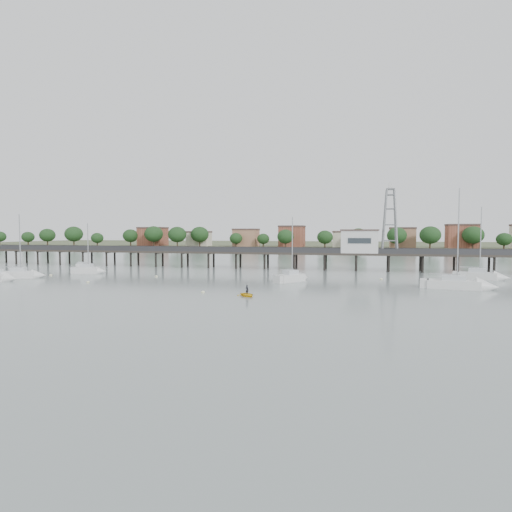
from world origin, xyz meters
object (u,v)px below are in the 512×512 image
(sailboat_d, at_px, (466,285))
(yellow_dinghy, at_px, (247,296))
(sailboat_c, at_px, (295,278))
(sailboat_b, at_px, (91,270))
(pier, at_px, (252,253))
(white_tender, at_px, (84,265))
(sailboat_e, at_px, (486,276))
(lattice_tower, at_px, (390,221))
(sailboat_f, at_px, (25,275))

(sailboat_d, xyz_separation_m, yellow_dinghy, (-30.48, -14.92, -0.63))
(sailboat_c, distance_m, sailboat_b, 44.04)
(pier, height_order, white_tender, pier)
(sailboat_d, bearing_deg, sailboat_c, 179.78)
(sailboat_d, xyz_separation_m, sailboat_c, (-26.90, 4.17, 0.02))
(sailboat_e, bearing_deg, sailboat_b, -161.41)
(sailboat_b, relative_size, yellow_dinghy, 3.72)
(lattice_tower, height_order, sailboat_b, lattice_tower)
(sailboat_b, bearing_deg, sailboat_e, -7.13)
(lattice_tower, height_order, yellow_dinghy, lattice_tower)
(sailboat_f, bearing_deg, sailboat_e, -13.79)
(sailboat_c, distance_m, sailboat_e, 35.15)
(lattice_tower, bearing_deg, sailboat_d, -71.73)
(pier, xyz_separation_m, yellow_dinghy, (10.52, -43.70, -3.79))
(yellow_dinghy, bearing_deg, lattice_tower, 24.53)
(sailboat_c, bearing_deg, sailboat_f, 133.80)
(sailboat_d, xyz_separation_m, white_tender, (-82.40, 22.01, -0.18))
(lattice_tower, relative_size, sailboat_b, 1.41)
(sailboat_b, distance_m, yellow_dinghy, 46.48)
(sailboat_d, height_order, sailboat_b, sailboat_d)
(white_tender, xyz_separation_m, yellow_dinghy, (51.92, -36.93, -0.45))
(white_tender, bearing_deg, sailboat_e, -28.19)
(sailboat_d, relative_size, sailboat_c, 1.37)
(sailboat_e, distance_m, white_tender, 89.19)
(pier, relative_size, sailboat_f, 11.84)
(sailboat_e, bearing_deg, sailboat_c, -148.35)
(lattice_tower, relative_size, sailboat_e, 1.10)
(pier, xyz_separation_m, sailboat_e, (47.52, -13.71, -3.16))
(pier, distance_m, sailboat_d, 50.19)
(sailboat_d, relative_size, sailboat_b, 1.48)
(lattice_tower, distance_m, sailboat_b, 65.42)
(sailboat_c, bearing_deg, sailboat_d, -62.81)
(sailboat_c, xyz_separation_m, sailboat_b, (-43.85, 4.13, 0.01))
(sailboat_c, bearing_deg, lattice_tower, 0.75)
(pier, height_order, sailboat_d, sailboat_d)
(sailboat_f, bearing_deg, pier, 15.24)
(sailboat_b, bearing_deg, yellow_dinghy, -42.10)
(pier, distance_m, lattice_tower, 32.34)
(sailboat_c, bearing_deg, yellow_dinghy, -154.65)
(pier, distance_m, yellow_dinghy, 45.10)
(sailboat_f, xyz_separation_m, white_tender, (-5.19, 24.74, -0.20))
(sailboat_c, height_order, sailboat_b, sailboat_c)
(pier, distance_m, white_tender, 42.08)
(sailboat_e, xyz_separation_m, sailboat_f, (-83.73, -17.79, 0.01))
(sailboat_e, xyz_separation_m, white_tender, (-88.92, 6.94, -0.19))
(pier, relative_size, sailboat_e, 10.68)
(pier, bearing_deg, sailboat_f, -138.97)
(pier, distance_m, sailboat_c, 28.54)
(sailboat_c, height_order, sailboat_e, sailboat_e)
(sailboat_c, xyz_separation_m, yellow_dinghy, (-3.59, -19.08, -0.65))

